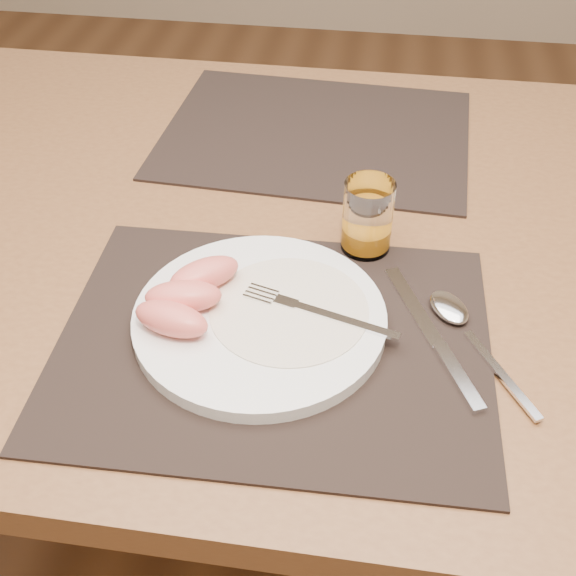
# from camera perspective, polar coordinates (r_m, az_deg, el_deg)

# --- Properties ---
(ground) EXTENTS (5.00, 5.00, 0.00)m
(ground) POSITION_cam_1_polar(r_m,az_deg,el_deg) (1.50, 1.00, -18.58)
(ground) COLOR brown
(ground) RESTS_ON ground
(table) EXTENTS (1.40, 0.90, 0.75)m
(table) POSITION_cam_1_polar(r_m,az_deg,el_deg) (0.98, 1.45, 1.37)
(table) COLOR brown
(table) RESTS_ON ground
(placemat_near) EXTENTS (0.46, 0.36, 0.00)m
(placemat_near) POSITION_cam_1_polar(r_m,az_deg,el_deg) (0.76, -1.12, -4.24)
(placemat_near) COLOR black
(placemat_near) RESTS_ON table
(placemat_far) EXTENTS (0.47, 0.37, 0.00)m
(placemat_far) POSITION_cam_1_polar(r_m,az_deg,el_deg) (1.11, 2.22, 12.11)
(placemat_far) COLOR black
(placemat_far) RESTS_ON table
(plate) EXTENTS (0.27, 0.27, 0.02)m
(plate) POSITION_cam_1_polar(r_m,az_deg,el_deg) (0.77, -2.25, -2.42)
(plate) COLOR white
(plate) RESTS_ON placemat_near
(plate_dressing) EXTENTS (0.17, 0.17, 0.00)m
(plate_dressing) POSITION_cam_1_polar(r_m,az_deg,el_deg) (0.77, 0.08, -1.67)
(plate_dressing) COLOR white
(plate_dressing) RESTS_ON plate
(fork) EXTENTS (0.17, 0.06, 0.00)m
(fork) POSITION_cam_1_polar(r_m,az_deg,el_deg) (0.77, 1.49, -1.64)
(fork) COLOR silver
(fork) RESTS_ON plate
(knife) EXTENTS (0.11, 0.21, 0.01)m
(knife) POSITION_cam_1_polar(r_m,az_deg,el_deg) (0.76, 11.82, -4.48)
(knife) COLOR silver
(knife) RESTS_ON placemat_near
(spoon) EXTENTS (0.12, 0.18, 0.01)m
(spoon) POSITION_cam_1_polar(r_m,az_deg,el_deg) (0.80, 13.15, -2.21)
(spoon) COLOR silver
(spoon) RESTS_ON placemat_near
(juice_glass) EXTENTS (0.06, 0.06, 0.09)m
(juice_glass) POSITION_cam_1_polar(r_m,az_deg,el_deg) (0.86, 6.28, 5.39)
(juice_glass) COLOR white
(juice_glass) RESTS_ON placemat_near
(grapefruit_wedges) EXTENTS (0.10, 0.14, 0.03)m
(grapefruit_wedges) POSITION_cam_1_polar(r_m,az_deg,el_deg) (0.77, -8.00, -0.63)
(grapefruit_wedges) COLOR #E26C5C
(grapefruit_wedges) RESTS_ON plate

